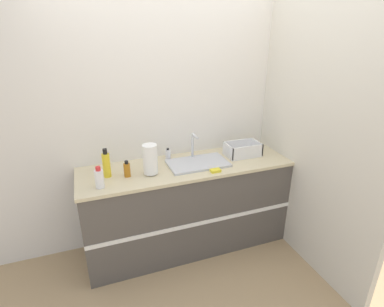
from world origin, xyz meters
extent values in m
plane|color=tan|center=(0.00, 0.00, 0.00)|extent=(12.00, 12.00, 0.00)
cube|color=silver|center=(0.00, 0.62, 1.30)|extent=(4.36, 0.06, 2.60)
cube|color=beige|center=(1.01, 0.30, 1.30)|extent=(0.06, 2.59, 2.60)
cube|color=#514C47|center=(0.00, 0.30, 0.43)|extent=(1.96, 0.59, 0.86)
cube|color=white|center=(0.00, 0.00, 0.43)|extent=(1.96, 0.01, 0.04)
cube|color=beige|center=(0.00, 0.30, 0.88)|extent=(1.98, 0.62, 0.03)
cube|color=silver|center=(0.10, 0.27, 0.90)|extent=(0.55, 0.33, 0.02)
cylinder|color=silver|center=(0.10, 0.42, 1.03)|extent=(0.02, 0.02, 0.23)
cylinder|color=silver|center=(0.10, 0.35, 1.15)|extent=(0.02, 0.14, 0.02)
cylinder|color=#4C4C51|center=(-0.36, 0.22, 0.90)|extent=(0.10, 0.10, 0.01)
cylinder|color=white|center=(-0.36, 0.22, 1.03)|extent=(0.13, 0.13, 0.26)
cube|color=white|center=(0.60, 0.32, 0.90)|extent=(0.34, 0.22, 0.01)
cube|color=white|center=(0.60, 0.22, 0.97)|extent=(0.34, 0.01, 0.12)
cube|color=white|center=(0.60, 0.43, 0.97)|extent=(0.34, 0.01, 0.12)
cube|color=white|center=(0.44, 0.32, 0.97)|extent=(0.01, 0.22, 0.12)
cube|color=white|center=(0.76, 0.32, 0.97)|extent=(0.01, 0.22, 0.12)
cylinder|color=white|center=(-0.79, 0.12, 0.97)|extent=(0.07, 0.07, 0.15)
cylinder|color=red|center=(-0.79, 0.12, 1.06)|extent=(0.04, 0.04, 0.03)
cylinder|color=#B26B19|center=(-0.56, 0.25, 0.95)|extent=(0.06, 0.06, 0.12)
cylinder|color=black|center=(-0.56, 0.25, 1.03)|extent=(0.03, 0.03, 0.03)
cylinder|color=yellow|center=(-0.72, 0.30, 1.00)|extent=(0.07, 0.07, 0.21)
cylinder|color=black|center=(-0.72, 0.30, 1.13)|extent=(0.04, 0.04, 0.05)
cylinder|color=silver|center=(-0.13, 0.48, 0.94)|extent=(0.05, 0.05, 0.10)
cylinder|color=black|center=(-0.13, 0.48, 1.00)|extent=(0.02, 0.02, 0.02)
cube|color=yellow|center=(0.19, 0.07, 0.91)|extent=(0.09, 0.06, 0.02)
camera|label=1|loc=(-0.83, -2.11, 2.06)|focal=28.00mm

